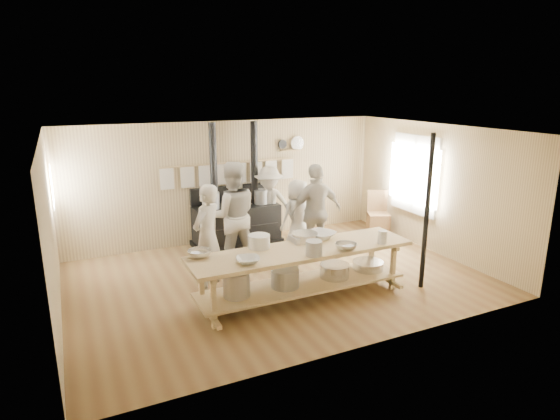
{
  "coord_description": "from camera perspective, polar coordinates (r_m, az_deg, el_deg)",
  "views": [
    {
      "loc": [
        -3.25,
        -6.97,
        3.31
      ],
      "look_at": [
        0.13,
        0.2,
        1.2
      ],
      "focal_mm": 30.0,
      "sensor_mm": 36.0,
      "label": 1
    }
  ],
  "objects": [
    {
      "name": "cook_far_left",
      "position": [
        7.92,
        -8.86,
        -3.12
      ],
      "size": [
        0.76,
        0.73,
        1.76
      ],
      "primitive_type": "imported",
      "rotation": [
        0.0,
        0.0,
        3.81
      ],
      "color": "#BBB3A5",
      "rests_on": "ground"
    },
    {
      "name": "back_wall_shelf",
      "position": [
        10.6,
        1.37,
        7.84
      ],
      "size": [
        0.63,
        0.14,
        0.32
      ],
      "color": "tan",
      "rests_on": "ground"
    },
    {
      "name": "prep_table",
      "position": [
        7.43,
        2.66,
        -7.15
      ],
      "size": [
        3.6,
        0.9,
        0.85
      ],
      "color": "tan",
      "rests_on": "ground"
    },
    {
      "name": "window_right",
      "position": [
        10.28,
        16.12,
        4.2
      ],
      "size": [
        0.09,
        1.5,
        1.65
      ],
      "color": "beige",
      "rests_on": "ground"
    },
    {
      "name": "bowl_white_a",
      "position": [
        6.74,
        -3.93,
        -6.11
      ],
      "size": [
        0.42,
        0.42,
        0.08
      ],
      "primitive_type": "imported",
      "rotation": [
        0.0,
        0.0,
        -0.27
      ],
      "color": "silver",
      "rests_on": "prep_table"
    },
    {
      "name": "chair",
      "position": [
        10.93,
        11.85,
        -1.42
      ],
      "size": [
        0.62,
        0.62,
        1.0
      ],
      "rotation": [
        0.0,
        0.0,
        -0.43
      ],
      "color": "#4F381F",
      "rests_on": "ground"
    },
    {
      "name": "cook_left",
      "position": [
        8.61,
        -5.86,
        -0.7
      ],
      "size": [
        1.09,
        0.91,
        2.01
      ],
      "primitive_type": "imported",
      "rotation": [
        0.0,
        0.0,
        2.98
      ],
      "color": "#BBB3A5",
      "rests_on": "ground"
    },
    {
      "name": "bucket_galv",
      "position": [
        7.01,
        4.16,
        -4.66
      ],
      "size": [
        0.32,
        0.32,
        0.23
      ],
      "primitive_type": "cylinder",
      "rotation": [
        0.0,
        0.0,
        0.38
      ],
      "color": "gray",
      "rests_on": "prep_table"
    },
    {
      "name": "cook_by_window",
      "position": [
        10.07,
        -1.35,
        0.65
      ],
      "size": [
        1.22,
        0.95,
        1.66
      ],
      "primitive_type": "imported",
      "rotation": [
        0.0,
        0.0,
        -0.36
      ],
      "color": "#BBB3A5",
      "rests_on": "ground"
    },
    {
      "name": "cook_right",
      "position": [
        9.09,
        4.41,
        -0.23
      ],
      "size": [
        1.11,
        0.48,
        1.88
      ],
      "primitive_type": "imported",
      "rotation": [
        0.0,
        0.0,
        3.16
      ],
      "color": "#BBB3A5",
      "rests_on": "ground"
    },
    {
      "name": "towel_rail",
      "position": [
        10.07,
        -6.05,
        4.79
      ],
      "size": [
        3.0,
        0.04,
        0.47
      ],
      "color": "tan",
      "rests_on": "ground"
    },
    {
      "name": "support_post",
      "position": [
        7.98,
        17.47,
        -0.36
      ],
      "size": [
        0.08,
        0.08,
        2.6
      ],
      "primitive_type": "cylinder",
      "color": "black",
      "rests_on": "ground"
    },
    {
      "name": "stove",
      "position": [
        10.04,
        -5.39,
        -1.27
      ],
      "size": [
        1.9,
        0.75,
        2.6
      ],
      "color": "black",
      "rests_on": "ground"
    },
    {
      "name": "deep_bowl_enamel",
      "position": [
        7.32,
        -2.56,
        -3.85
      ],
      "size": [
        0.42,
        0.42,
        0.21
      ],
      "primitive_type": "cylinder",
      "rotation": [
        0.0,
        0.0,
        -0.31
      ],
      "color": "silver",
      "rests_on": "prep_table"
    },
    {
      "name": "room_shell",
      "position": [
        7.87,
        -0.25,
        2.56
      ],
      "size": [
        7.0,
        7.0,
        7.0
      ],
      "color": "tan",
      "rests_on": "ground"
    },
    {
      "name": "bowl_steel_a",
      "position": [
        7.05,
        -9.79,
        -5.26
      ],
      "size": [
        0.45,
        0.45,
        0.11
      ],
      "primitive_type": "imported",
      "rotation": [
        0.0,
        0.0,
        1.17
      ],
      "color": "silver",
      "rests_on": "prep_table"
    },
    {
      "name": "cook_center",
      "position": [
        9.51,
        2.19,
        -0.7
      ],
      "size": [
        0.79,
        0.58,
        1.5
      ],
      "primitive_type": "imported",
      "rotation": [
        0.0,
        0.0,
        3.29
      ],
      "color": "#BBB3A5",
      "rests_on": "ground"
    },
    {
      "name": "ground",
      "position": [
        8.37,
        -0.24,
        -8.36
      ],
      "size": [
        7.0,
        7.0,
        0.0
      ],
      "primitive_type": "plane",
      "color": "brown",
      "rests_on": "ground"
    },
    {
      "name": "pitcher",
      "position": [
        7.68,
        12.37,
        -3.26
      ],
      "size": [
        0.18,
        0.18,
        0.22
      ],
      "primitive_type": "cylinder",
      "rotation": [
        0.0,
        0.0,
        -0.39
      ],
      "color": "silver",
      "rests_on": "prep_table"
    },
    {
      "name": "mixing_bowl_large",
      "position": [
        7.66,
        3.03,
        -3.29
      ],
      "size": [
        0.54,
        0.54,
        0.14
      ],
      "primitive_type": "cylinder",
      "rotation": [
        0.0,
        0.0,
        -0.31
      ],
      "color": "silver",
      "rests_on": "prep_table"
    },
    {
      "name": "bowl_white_b",
      "position": [
        7.81,
        5.02,
        -3.06
      ],
      "size": [
        0.61,
        0.61,
        0.11
      ],
      "primitive_type": "imported",
      "rotation": [
        0.0,
        0.0,
        2.04
      ],
      "color": "silver",
      "rests_on": "prep_table"
    },
    {
      "name": "left_opening",
      "position": [
        9.13,
        -26.06,
        2.61
      ],
      "size": [
        0.0,
        0.9,
        0.9
      ],
      "color": "white",
      "rests_on": "ground"
    },
    {
      "name": "roasting_pan",
      "position": [
        7.66,
        2.92,
        -3.45
      ],
      "size": [
        0.42,
        0.28,
        0.09
      ],
      "primitive_type": "cube",
      "rotation": [
        0.0,
        0.0,
        0.0
      ],
      "color": "#B2B2B7",
      "rests_on": "prep_table"
    },
    {
      "name": "bowl_steel_b",
      "position": [
        7.31,
        8.05,
        -4.44
      ],
      "size": [
        0.47,
        0.47,
        0.11
      ],
      "primitive_type": "imported",
      "rotation": [
        0.0,
        0.0,
        3.77
      ],
      "color": "silver",
      "rests_on": "prep_table"
    }
  ]
}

